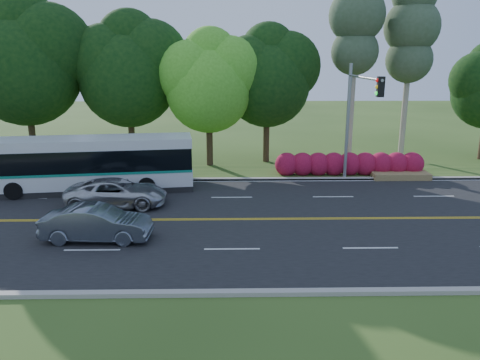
{
  "coord_description": "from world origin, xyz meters",
  "views": [
    {
      "loc": [
        -0.5,
        -20.64,
        7.38
      ],
      "look_at": [
        -0.08,
        2.0,
        1.38
      ],
      "focal_mm": 35.0,
      "sensor_mm": 36.0,
      "label": 1
    }
  ],
  "objects_px": {
    "suv": "(117,193)",
    "traffic_signal": "(357,107)",
    "transit_bus": "(88,165)",
    "sedan": "(97,223)"
  },
  "relations": [
    {
      "from": "sedan",
      "to": "suv",
      "type": "xyz_separation_m",
      "value": [
        -0.25,
        4.56,
        -0.03
      ]
    },
    {
      "from": "sedan",
      "to": "suv",
      "type": "relative_size",
      "value": 0.88
    },
    {
      "from": "traffic_signal",
      "to": "transit_bus",
      "type": "distance_m",
      "value": 15.37
    },
    {
      "from": "suv",
      "to": "traffic_signal",
      "type": "bearing_deg",
      "value": -76.97
    },
    {
      "from": "transit_bus",
      "to": "suv",
      "type": "xyz_separation_m",
      "value": [
        2.24,
        -2.82,
        -0.8
      ]
    },
    {
      "from": "traffic_signal",
      "to": "transit_bus",
      "type": "height_order",
      "value": "traffic_signal"
    },
    {
      "from": "traffic_signal",
      "to": "suv",
      "type": "distance_m",
      "value": 13.79
    },
    {
      "from": "sedan",
      "to": "suv",
      "type": "height_order",
      "value": "sedan"
    },
    {
      "from": "traffic_signal",
      "to": "sedan",
      "type": "relative_size",
      "value": 1.58
    },
    {
      "from": "transit_bus",
      "to": "suv",
      "type": "height_order",
      "value": "transit_bus"
    }
  ]
}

